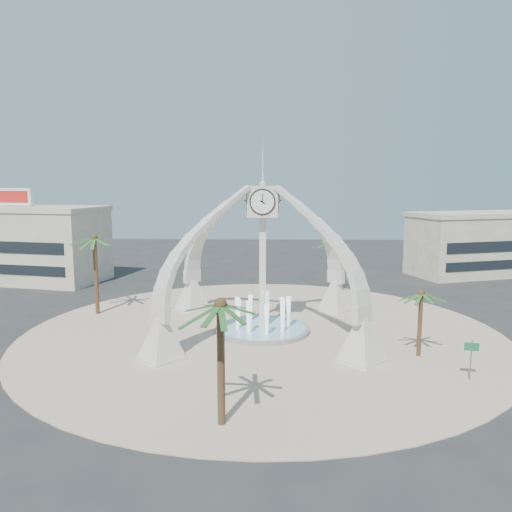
{
  "coord_description": "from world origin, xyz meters",
  "views": [
    {
      "loc": [
        0.65,
        -40.97,
        12.55
      ],
      "look_at": [
        -0.61,
        2.0,
        6.23
      ],
      "focal_mm": 35.0,
      "sensor_mm": 36.0,
      "label": 1
    }
  ],
  "objects_px": {
    "palm_north": "(332,240)",
    "palm_south": "(220,306)",
    "palm_west": "(94,239)",
    "clock_tower": "(263,256)",
    "palm_east": "(421,294)",
    "street_sign": "(471,352)",
    "fountain": "(262,329)"
  },
  "relations": [
    {
      "from": "palm_east",
      "to": "street_sign",
      "type": "distance_m",
      "value": 5.6
    },
    {
      "from": "clock_tower",
      "to": "palm_south",
      "type": "distance_m",
      "value": 16.6
    },
    {
      "from": "clock_tower",
      "to": "fountain",
      "type": "bearing_deg",
      "value": 90.0
    },
    {
      "from": "fountain",
      "to": "street_sign",
      "type": "bearing_deg",
      "value": -37.19
    },
    {
      "from": "palm_south",
      "to": "street_sign",
      "type": "xyz_separation_m",
      "value": [
        15.3,
        6.31,
        -4.44
      ]
    },
    {
      "from": "street_sign",
      "to": "palm_east",
      "type": "bearing_deg",
      "value": 125.05
    },
    {
      "from": "fountain",
      "to": "palm_east",
      "type": "distance_m",
      "value": 13.54
    },
    {
      "from": "palm_north",
      "to": "palm_west",
      "type": "bearing_deg",
      "value": -156.59
    },
    {
      "from": "clock_tower",
      "to": "palm_north",
      "type": "distance_m",
      "value": 17.32
    },
    {
      "from": "palm_east",
      "to": "street_sign",
      "type": "height_order",
      "value": "palm_east"
    },
    {
      "from": "palm_north",
      "to": "palm_south",
      "type": "bearing_deg",
      "value": -106.47
    },
    {
      "from": "palm_north",
      "to": "street_sign",
      "type": "bearing_deg",
      "value": -77.26
    },
    {
      "from": "palm_east",
      "to": "palm_west",
      "type": "relative_size",
      "value": 0.65
    },
    {
      "from": "clock_tower",
      "to": "palm_east",
      "type": "height_order",
      "value": "clock_tower"
    },
    {
      "from": "palm_west",
      "to": "palm_north",
      "type": "height_order",
      "value": "palm_west"
    },
    {
      "from": "clock_tower",
      "to": "palm_west",
      "type": "relative_size",
      "value": 2.19
    },
    {
      "from": "palm_north",
      "to": "palm_south",
      "type": "xyz_separation_m",
      "value": [
        -9.48,
        -32.06,
        0.21
      ]
    },
    {
      "from": "street_sign",
      "to": "palm_south",
      "type": "bearing_deg",
      "value": -145.93
    },
    {
      "from": "clock_tower",
      "to": "palm_south",
      "type": "xyz_separation_m",
      "value": [
        -1.87,
        -16.5,
        -0.12
      ]
    },
    {
      "from": "palm_west",
      "to": "palm_north",
      "type": "xyz_separation_m",
      "value": [
        23.61,
        10.22,
        -1.09
      ]
    },
    {
      "from": "palm_north",
      "to": "palm_south",
      "type": "relative_size",
      "value": 0.96
    },
    {
      "from": "palm_south",
      "to": "palm_west",
      "type": "bearing_deg",
      "value": 122.9
    },
    {
      "from": "palm_south",
      "to": "clock_tower",
      "type": "bearing_deg",
      "value": 83.54
    },
    {
      "from": "clock_tower",
      "to": "palm_east",
      "type": "relative_size",
      "value": 3.36
    },
    {
      "from": "clock_tower",
      "to": "palm_west",
      "type": "xyz_separation_m",
      "value": [
        -16.0,
        5.34,
        0.76
      ]
    },
    {
      "from": "palm_east",
      "to": "palm_north",
      "type": "bearing_deg",
      "value": 100.33
    },
    {
      "from": "palm_east",
      "to": "street_sign",
      "type": "relative_size",
      "value": 1.98
    },
    {
      "from": "fountain",
      "to": "street_sign",
      "type": "height_order",
      "value": "fountain"
    },
    {
      "from": "palm_west",
      "to": "clock_tower",
      "type": "bearing_deg",
      "value": -18.46
    },
    {
      "from": "fountain",
      "to": "palm_west",
      "type": "height_order",
      "value": "palm_west"
    },
    {
      "from": "fountain",
      "to": "palm_north",
      "type": "bearing_deg",
      "value": 63.95
    },
    {
      "from": "clock_tower",
      "to": "palm_west",
      "type": "bearing_deg",
      "value": 161.54
    }
  ]
}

